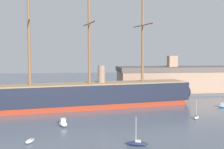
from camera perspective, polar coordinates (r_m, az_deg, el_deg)
The scene contains 8 objects.
tall_ship at distance 80.70m, azimuth -4.42°, elevation -3.98°, with size 68.65×19.29×33.25m.
sailboat_near_centre at distance 48.96m, azimuth 4.93°, elevation -13.25°, with size 3.81×1.98×4.76m.
dinghy_mid_left at distance 52.22m, azimuth -15.80°, elevation -12.39°, with size 1.82×2.75×0.60m.
motorboat_alongside_bow at distance 62.08m, azimuth -9.55°, elevation -9.40°, with size 2.42×3.98×1.56m.
sailboat_alongside_stern at distance 70.49m, azimuth 16.18°, elevation -8.02°, with size 2.54×3.30×4.26m.
motorboat_far_right at distance 86.85m, azimuth 20.96°, elevation -5.76°, with size 3.52×2.95×1.39m.
dinghy_distant_centre at distance 89.79m, azimuth -0.10°, elevation -5.30°, with size 2.43×2.22×0.55m.
dockside_warehouse_right at distance 112.06m, azimuth 12.73°, elevation -1.08°, with size 48.59×17.78×14.11m.
Camera 1 is at (-9.60, -25.66, 15.05)m, focal length 46.69 mm.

